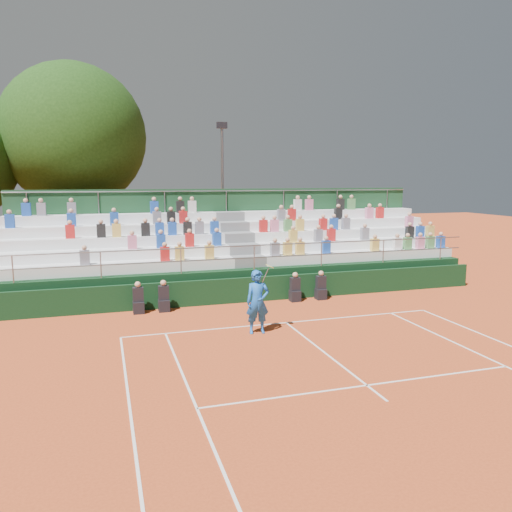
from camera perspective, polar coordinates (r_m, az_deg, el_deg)
name	(u,v)px	position (r m, az deg, el deg)	size (l,w,h in m)	color
ground	(286,323)	(17.28, 3.46, -7.63)	(90.00, 90.00, 0.00)	#C14920
courtside_wall	(258,289)	(20.09, 0.25, -3.79)	(20.00, 0.15, 1.00)	black
line_officials	(233,294)	(19.36, -2.61, -4.35)	(7.69, 0.40, 1.19)	black
grandstand	(238,262)	(23.03, -2.12, -0.71)	(20.00, 5.20, 4.40)	black
tennis_player	(258,302)	(15.90, 0.19, -5.25)	(0.92, 0.55, 2.22)	blue
tree_east	(73,136)	(28.03, -20.15, 12.71)	(7.38, 7.38, 10.74)	#3A2215
floodlight_mast	(222,182)	(29.43, -3.86, 8.49)	(0.60, 0.25, 8.09)	gray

